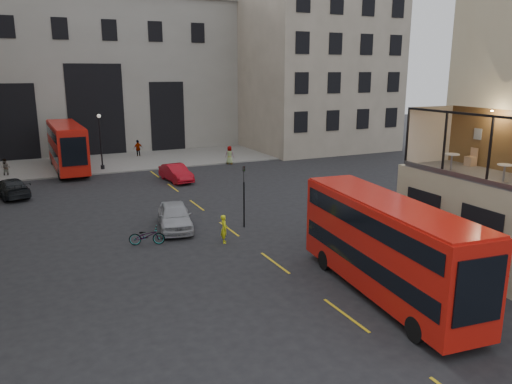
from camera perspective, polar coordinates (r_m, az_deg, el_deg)
name	(u,v)px	position (r m, az deg, el deg)	size (l,w,h in m)	color
ground	(386,305)	(21.48, 14.67, -12.41)	(140.00, 140.00, 0.00)	black
host_frontage	(504,231)	(25.15, 26.48, -4.03)	(3.00, 11.00, 4.50)	tan
cafe_floor	(510,181)	(24.61, 27.05, 1.09)	(3.00, 10.00, 0.10)	slate
gateway	(87,69)	(63.02, -18.76, 13.13)	(35.00, 10.60, 18.00)	gray
building_right	(307,61)	(63.62, 5.87, 14.67)	(16.60, 18.60, 20.00)	#A89B88
pavement_far	(97,163)	(53.78, -17.75, 3.20)	(40.00, 12.00, 0.12)	slate
traffic_light_near	(244,188)	(29.84, -1.39, 0.42)	(0.16, 0.20, 3.80)	black
street_lamp_b	(101,145)	(49.50, -17.29, 5.11)	(0.36, 0.36, 5.33)	black
bus_near	(386,243)	(21.49, 14.64, -5.66)	(3.44, 10.58, 4.15)	#B2140C
bus_far	(67,145)	(50.32, -20.82, 5.08)	(2.75, 11.17, 4.44)	#B8150C
car_a	(175,216)	(30.31, -9.27, -2.73)	(1.89, 4.70, 1.60)	#A6A7AE
car_b	(176,173)	(43.34, -9.12, 2.17)	(1.54, 4.43, 1.46)	#A30A15
car_c	(11,188)	(41.79, -26.24, 0.43)	(1.96, 4.82, 1.40)	black
bicycle	(147,236)	(27.97, -12.36, -4.92)	(0.67, 1.93, 1.01)	gray
cyclist	(224,229)	(27.62, -3.66, -4.22)	(0.58, 0.38, 1.59)	yellow
pedestrian_a	(6,168)	(49.89, -26.69, 2.49)	(0.80, 0.62, 1.64)	gray
pedestrian_b	(76,160)	(52.15, -19.91, 3.50)	(0.98, 0.56, 1.52)	gray
pedestrian_c	(138,149)	(56.37, -13.32, 4.85)	(1.10, 0.46, 1.88)	gray
pedestrian_d	(230,155)	(50.77, -3.04, 4.23)	(0.90, 0.59, 1.84)	gray
cafe_table_mid	(504,170)	(23.94, 26.52, 2.22)	(0.63, 0.63, 0.79)	white
cafe_table_far	(452,160)	(25.46, 21.45, 3.45)	(0.69, 0.69, 0.86)	beige
cafe_chair_d	(471,160)	(27.45, 23.34, 3.33)	(0.45, 0.45, 0.90)	tan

